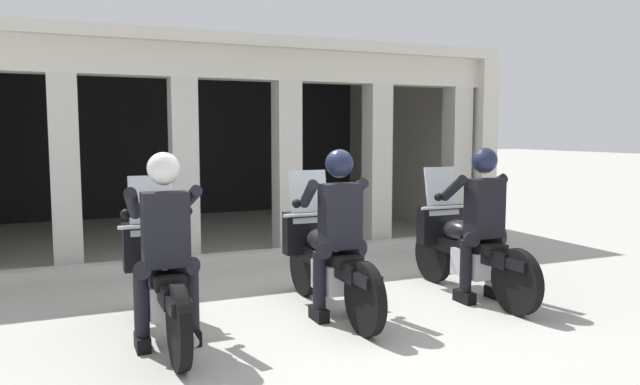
{
  "coord_description": "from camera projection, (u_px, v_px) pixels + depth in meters",
  "views": [
    {
      "loc": [
        -2.34,
        -5.31,
        1.74
      ],
      "look_at": [
        0.0,
        0.14,
        1.15
      ],
      "focal_mm": 33.83,
      "sensor_mm": 36.0,
      "label": 1
    }
  ],
  "objects": [
    {
      "name": "ground_plane",
      "position": [
        242.0,
        253.0,
        8.69
      ],
      "size": [
        80.0,
        80.0,
        0.0
      ],
      "primitive_type": "plane",
      "color": "#A8A59E"
    },
    {
      "name": "station_building",
      "position": [
        199.0,
        121.0,
        10.72
      ],
      "size": [
        8.56,
        5.17,
        3.06
      ],
      "color": "black",
      "rests_on": "ground"
    },
    {
      "name": "kerb_strip",
      "position": [
        248.0,
        257.0,
        8.16
      ],
      "size": [
        8.06,
        0.24,
        0.12
      ],
      "primitive_type": "cube",
      "color": "#B7B5AD",
      "rests_on": "ground"
    },
    {
      "name": "motorcycle_left",
      "position": [
        161.0,
        278.0,
        5.13
      ],
      "size": [
        0.62,
        2.04,
        1.35
      ],
      "rotation": [
        0.0,
        0.0,
        -0.04
      ],
      "color": "black",
      "rests_on": "ground"
    },
    {
      "name": "police_officer_left",
      "position": [
        165.0,
        233.0,
        4.83
      ],
      "size": [
        0.63,
        0.61,
        1.58
      ],
      "rotation": [
        0.0,
        0.0,
        -0.04
      ],
      "color": "black",
      "rests_on": "ground"
    },
    {
      "name": "motorcycle_center",
      "position": [
        326.0,
        259.0,
        5.88
      ],
      "size": [
        0.62,
        2.04,
        1.35
      ],
      "rotation": [
        0.0,
        0.0,
        -0.11
      ],
      "color": "black",
      "rests_on": "ground"
    },
    {
      "name": "police_officer_center",
      "position": [
        338.0,
        219.0,
        5.58
      ],
      "size": [
        0.63,
        0.61,
        1.58
      ],
      "rotation": [
        0.0,
        0.0,
        -0.11
      ],
      "color": "black",
      "rests_on": "ground"
    },
    {
      "name": "motorcycle_right",
      "position": [
        464.0,
        248.0,
        6.46
      ],
      "size": [
        0.62,
        2.04,
        1.35
      ],
      "rotation": [
        0.0,
        0.0,
        -0.03
      ],
      "color": "black",
      "rests_on": "ground"
    },
    {
      "name": "police_officer_right",
      "position": [
        482.0,
        211.0,
        6.16
      ],
      "size": [
        0.63,
        0.61,
        1.58
      ],
      "rotation": [
        0.0,
        0.0,
        -0.03
      ],
      "color": "black",
      "rests_on": "ground"
    }
  ]
}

